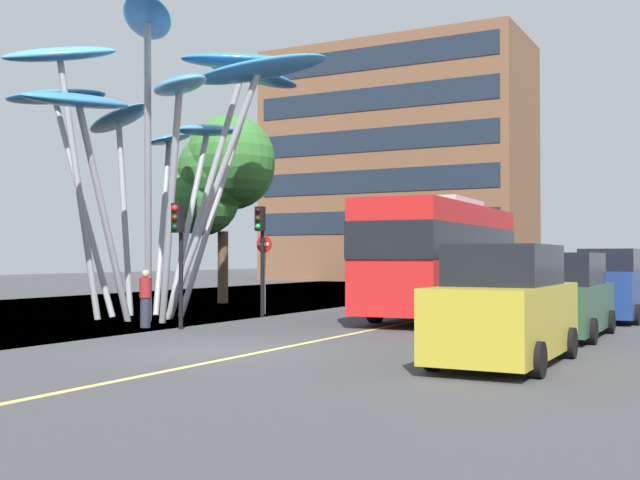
# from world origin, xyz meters

# --- Properties ---
(ground) EXTENTS (120.00, 240.00, 0.10)m
(ground) POSITION_xyz_m (-0.75, 0.00, -0.05)
(ground) COLOR #424244
(red_bus) EXTENTS (3.05, 9.97, 3.83)m
(red_bus) POSITION_xyz_m (1.32, 10.47, 2.09)
(red_bus) COLOR red
(red_bus) RESTS_ON ground
(leaf_sculpture) EXTENTS (12.10, 11.47, 8.92)m
(leaf_sculpture) POSITION_xyz_m (-6.44, 6.04, 6.87)
(leaf_sculpture) COLOR #9EA0A5
(leaf_sculpture) RESTS_ON ground
(traffic_light_kerb_near) EXTENTS (0.28, 0.42, 3.42)m
(traffic_light_kerb_near) POSITION_xyz_m (-3.66, 3.27, 2.49)
(traffic_light_kerb_near) COLOR black
(traffic_light_kerb_near) RESTS_ON ground
(traffic_light_kerb_far) EXTENTS (0.28, 0.42, 3.61)m
(traffic_light_kerb_far) POSITION_xyz_m (-4.08, 8.09, 2.62)
(traffic_light_kerb_far) COLOR black
(traffic_light_kerb_far) RESTS_ON ground
(car_parked_near) EXTENTS (2.00, 4.52, 2.19)m
(car_parked_near) POSITION_xyz_m (5.94, 0.63, 1.03)
(car_parked_near) COLOR gold
(car_parked_near) RESTS_ON ground
(car_parked_mid) EXTENTS (1.92, 4.59, 2.07)m
(car_parked_mid) POSITION_xyz_m (5.96, 6.15, 0.97)
(car_parked_mid) COLOR #2D5138
(car_parked_mid) RESTS_ON ground
(car_parked_far) EXTENTS (1.92, 4.33, 2.21)m
(car_parked_far) POSITION_xyz_m (6.26, 11.86, 1.04)
(car_parked_far) COLOR navy
(car_parked_far) RESTS_ON ground
(car_side_street) EXTENTS (2.08, 4.53, 2.15)m
(car_side_street) POSITION_xyz_m (5.97, 19.35, 1.02)
(car_side_street) COLOR silver
(car_side_street) RESTS_ON ground
(tree_pavement_near) EXTENTS (4.80, 5.36, 7.87)m
(tree_pavement_near) POSITION_xyz_m (-9.52, 13.86, 5.66)
(tree_pavement_near) COLOR brown
(tree_pavement_near) RESTS_ON ground
(pedestrian) EXTENTS (0.34, 0.34, 1.61)m
(pedestrian) POSITION_xyz_m (-4.81, 3.28, 0.80)
(pedestrian) COLOR #2D3342
(pedestrian) RESTS_ON ground
(no_entry_sign) EXTENTS (0.60, 0.12, 2.70)m
(no_entry_sign) POSITION_xyz_m (-4.59, 9.12, 1.79)
(no_entry_sign) COLOR gray
(no_entry_sign) RESTS_ON ground
(backdrop_building) EXTENTS (21.33, 10.09, 19.28)m
(backdrop_building) POSITION_xyz_m (-15.29, 47.05, 9.65)
(backdrop_building) COLOR brown
(backdrop_building) RESTS_ON ground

